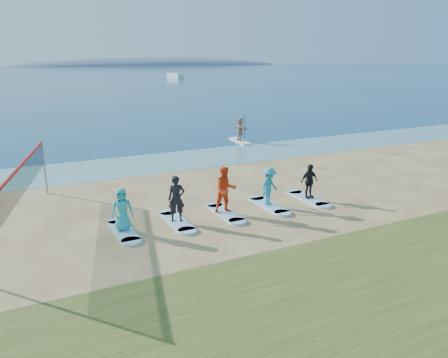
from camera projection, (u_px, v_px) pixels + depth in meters
name	position (u px, v px, depth m)	size (l,w,h in m)	color
ground	(224.00, 222.00, 16.90)	(600.00, 600.00, 0.00)	tan
shallow_water	(144.00, 164.00, 25.92)	(600.00, 600.00, 0.00)	teal
ocean	(21.00, 74.00, 154.40)	(600.00, 600.00, 0.00)	navy
island_ridge	(155.00, 65.00, 315.89)	(220.00, 56.00, 18.00)	slate
volleyball_net	(22.00, 180.00, 15.73)	(2.22, 8.83, 2.50)	gray
paddleboard	(240.00, 141.00, 32.71)	(0.70, 3.00, 0.12)	silver
paddleboarder	(240.00, 129.00, 32.47)	(1.55, 0.49, 1.67)	tan
boat_offshore_b	(175.00, 78.00, 129.01)	(1.97, 6.20, 1.37)	silver
surfboard_0	(124.00, 231.00, 15.92)	(0.70, 2.20, 0.09)	#9ACCEF
student_0	(122.00, 209.00, 15.69)	(0.77, 0.50, 1.57)	teal
surfboard_1	(177.00, 222.00, 16.82)	(0.70, 2.20, 0.09)	#9ACCEF
student_1	(176.00, 199.00, 16.57)	(0.65, 0.42, 1.77)	black
surfboard_2	(225.00, 213.00, 17.72)	(0.70, 2.20, 0.09)	#9ACCEF
student_2	(225.00, 190.00, 17.46)	(0.92, 0.72, 1.89)	red
surfboard_3	(269.00, 205.00, 18.63)	(0.70, 2.20, 0.09)	#9ACCEF
student_3	(269.00, 186.00, 18.40)	(1.04, 0.60, 1.61)	teal
surfboard_4	(308.00, 199.00, 19.53)	(0.70, 2.20, 0.09)	#9ACCEF
student_4	(309.00, 181.00, 19.31)	(0.90, 0.37, 1.54)	black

